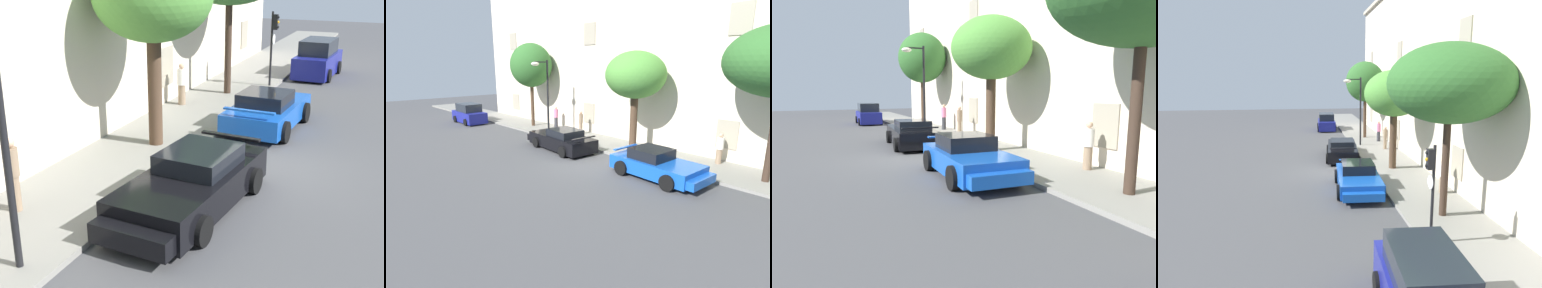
{
  "view_description": "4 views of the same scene",
  "coord_description": "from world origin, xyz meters",
  "views": [
    {
      "loc": [
        -13.3,
        -3.4,
        5.47
      ],
      "look_at": [
        -0.38,
        2.01,
        0.58
      ],
      "focal_mm": 48.97,
      "sensor_mm": 36.0,
      "label": 1
    },
    {
      "loc": [
        11.04,
        -11.03,
        5.12
      ],
      "look_at": [
        -1.22,
        0.57,
        0.75
      ],
      "focal_mm": 28.54,
      "sensor_mm": 36.0,
      "label": 2
    },
    {
      "loc": [
        13.31,
        -3.61,
        2.75
      ],
      "look_at": [
        1.56,
        1.73,
        0.7
      ],
      "focal_mm": 31.11,
      "sensor_mm": 36.0,
      "label": 3
    },
    {
      "loc": [
        19.46,
        -1.66,
        5.51
      ],
      "look_at": [
        -0.6,
        1.11,
        1.47
      ],
      "focal_mm": 31.46,
      "sensor_mm": 36.0,
      "label": 4
    }
  ],
  "objects": [
    {
      "name": "ground_plane",
      "position": [
        0.0,
        0.0,
        0.0
      ],
      "size": [
        80.0,
        80.0,
        0.0
      ],
      "primitive_type": "plane",
      "color": "#444447"
    },
    {
      "name": "sidewalk",
      "position": [
        0.0,
        3.77,
        0.07
      ],
      "size": [
        60.0,
        3.28,
        0.14
      ],
      "primitive_type": "cube",
      "color": "gray",
      "rests_on": "ground"
    },
    {
      "name": "building_facade",
      "position": [
        0.0,
        7.8,
        6.26
      ],
      "size": [
        38.18,
        5.29,
        12.48
      ],
      "color": "beige",
      "rests_on": "ground"
    },
    {
      "name": "sportscar_red_lead",
      "position": [
        -3.2,
        0.9,
        0.6
      ],
      "size": [
        5.24,
        2.46,
        1.35
      ],
      "color": "black",
      "rests_on": "ground"
    },
    {
      "name": "sportscar_yellow_flank",
      "position": [
        3.87,
        0.9,
        0.61
      ],
      "size": [
        4.59,
        2.4,
        1.35
      ],
      "color": "#144CB2",
      "rests_on": "ground"
    },
    {
      "name": "hatchback_parked",
      "position": [
        -15.75,
        0.68,
        0.81
      ],
      "size": [
        3.97,
        1.98,
        1.76
      ],
      "color": "navy",
      "rests_on": "ground"
    },
    {
      "name": "tree_near_kerb",
      "position": [
        -10.16,
        3.77,
        5.09
      ],
      "size": [
        3.39,
        3.39,
        6.71
      ],
      "color": "#473323",
      "rests_on": "sidewalk"
    },
    {
      "name": "tree_far_end",
      "position": [
        0.41,
        3.55,
        4.53
      ],
      "size": [
        3.48,
        3.48,
        5.78
      ],
      "color": "#473323",
      "rests_on": "sidewalk"
    },
    {
      "name": "street_lamp",
      "position": [
        -6.78,
        2.36,
        3.86
      ],
      "size": [
        0.44,
        1.42,
        5.34
      ],
      "color": "black",
      "rests_on": "sidewalk"
    },
    {
      "name": "pedestrian_admiring",
      "position": [
        5.05,
        4.72,
        0.97
      ],
      "size": [
        0.51,
        0.51,
        1.63
      ],
      "color": "#8C7259",
      "rests_on": "sidewalk"
    },
    {
      "name": "pedestrian_strolling",
      "position": [
        -8.1,
        4.59,
        1.02
      ],
      "size": [
        0.51,
        0.51,
        1.73
      ],
      "color": "#333338",
      "rests_on": "sidewalk"
    },
    {
      "name": "pedestrian_bystander",
      "position": [
        -4.96,
        4.4,
        1.04
      ],
      "size": [
        0.39,
        0.39,
        1.73
      ],
      "color": "#8C7259",
      "rests_on": "sidewalk"
    }
  ]
}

